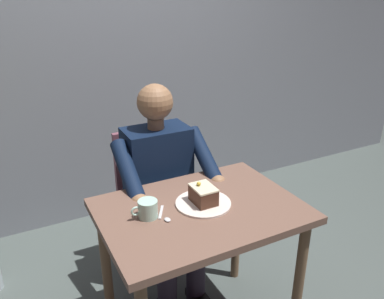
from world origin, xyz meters
name	(u,v)px	position (x,y,z in m)	size (l,w,h in m)	color
cafe_rear_panel	(101,18)	(0.00, -1.45, 1.50)	(6.40, 0.12, 3.00)	gray
dining_table	(200,228)	(0.00, 0.00, 0.64)	(0.92, 0.66, 0.75)	brown
chair	(153,197)	(0.00, -0.61, 0.50)	(0.42, 0.42, 0.91)	brown
seated_person	(164,189)	(0.00, -0.43, 0.64)	(0.53, 0.58, 1.22)	#0D1A33
dessert_plate	(203,203)	(-0.02, -0.02, 0.76)	(0.26, 0.26, 0.01)	silver
cake_slice	(203,194)	(-0.02, -0.02, 0.80)	(0.10, 0.13, 0.10)	#4B2B1D
coffee_cup	(147,209)	(0.24, -0.04, 0.80)	(0.12, 0.09, 0.08)	#A9D7C3
dessert_spoon	(164,216)	(0.18, 0.00, 0.76)	(0.06, 0.14, 0.01)	silver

